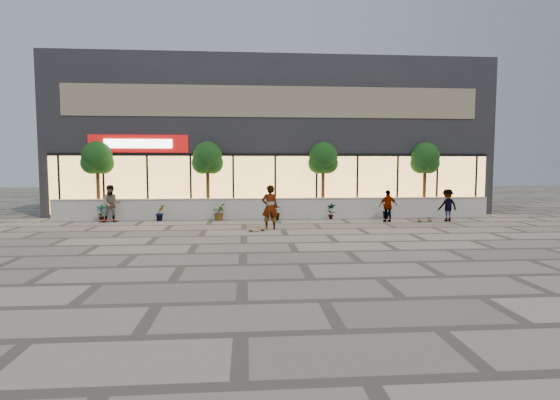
{
  "coord_description": "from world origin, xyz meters",
  "views": [
    {
      "loc": [
        -1.53,
        -14.97,
        2.71
      ],
      "look_at": [
        -0.17,
        2.54,
        1.3
      ],
      "focal_mm": 28.0,
      "sensor_mm": 36.0,
      "label": 1
    }
  ],
  "objects": [
    {
      "name": "shrub_c",
      "position": [
        -2.9,
        6.45,
        0.41
      ],
      "size": [
        0.68,
        0.77,
        0.81
      ],
      "primitive_type": "imported",
      "rotation": [
        0.0,
        0.0,
        1.64
      ],
      "color": "#123511",
      "rests_on": "ground"
    },
    {
      "name": "skater_center",
      "position": [
        -0.54,
        3.27,
        0.94
      ],
      "size": [
        0.72,
        0.51,
        1.88
      ],
      "primitive_type": "imported",
      "rotation": [
        0.0,
        0.0,
        3.23
      ],
      "color": "silver",
      "rests_on": "ground"
    },
    {
      "name": "skater_left",
      "position": [
        -7.91,
        6.19,
        0.88
      ],
      "size": [
        1.0,
        0.87,
        1.77
      ],
      "primitive_type": "imported",
      "rotation": [
        0.0,
        0.0,
        0.27
      ],
      "color": "tan",
      "rests_on": "ground"
    },
    {
      "name": "shrub_d",
      "position": [
        -0.1,
        6.45,
        0.41
      ],
      "size": [
        0.64,
        0.64,
        0.81
      ],
      "primitive_type": "imported",
      "rotation": [
        0.0,
        0.0,
        2.46
      ],
      "color": "#123511",
      "rests_on": "ground"
    },
    {
      "name": "tree_east",
      "position": [
        8.0,
        7.7,
        2.99
      ],
      "size": [
        1.6,
        1.5,
        3.92
      ],
      "color": "#4F3A1C",
      "rests_on": "ground"
    },
    {
      "name": "shrub_e",
      "position": [
        2.7,
        6.45,
        0.41
      ],
      "size": [
        0.46,
        0.35,
        0.81
      ],
      "primitive_type": "imported",
      "rotation": [
        0.0,
        0.0,
        3.28
      ],
      "color": "#123511",
      "rests_on": "ground"
    },
    {
      "name": "skateboard_center",
      "position": [
        -1.1,
        2.75,
        0.09
      ],
      "size": [
        0.87,
        0.53,
        0.1
      ],
      "rotation": [
        0.0,
        0.0,
        0.4
      ],
      "color": "brown",
      "rests_on": "ground"
    },
    {
      "name": "shrub_a",
      "position": [
        -8.5,
        6.45,
        0.41
      ],
      "size": [
        0.43,
        0.29,
        0.81
      ],
      "primitive_type": "imported",
      "color": "#123511",
      "rests_on": "ground"
    },
    {
      "name": "skater_right_near",
      "position": [
        5.21,
        5.23,
        0.77
      ],
      "size": [
        0.93,
        0.46,
        1.53
      ],
      "primitive_type": "imported",
      "rotation": [
        0.0,
        0.0,
        3.24
      ],
      "color": "silver",
      "rests_on": "ground"
    },
    {
      "name": "skateboard_left",
      "position": [
        -8.04,
        6.2,
        0.08
      ],
      "size": [
        0.86,
        0.31,
        0.1
      ],
      "rotation": [
        0.0,
        0.0,
        0.11
      ],
      "color": "#CC4026",
      "rests_on": "ground"
    },
    {
      "name": "skateboard_right_near",
      "position": [
        7.0,
        5.2,
        0.09
      ],
      "size": [
        0.89,
        0.32,
        0.1
      ],
      "rotation": [
        0.0,
        0.0,
        0.12
      ],
      "color": "olive",
      "rests_on": "ground"
    },
    {
      "name": "planter_wall",
      "position": [
        0.0,
        7.0,
        0.52
      ],
      "size": [
        22.0,
        0.42,
        1.04
      ],
      "color": "silver",
      "rests_on": "ground"
    },
    {
      "name": "tree_midwest",
      "position": [
        -3.5,
        7.7,
        2.99
      ],
      "size": [
        1.6,
        1.5,
        3.92
      ],
      "color": "#4F3A1C",
      "rests_on": "ground"
    },
    {
      "name": "retail_building",
      "position": [
        -0.0,
        12.49,
        4.25
      ],
      "size": [
        24.0,
        9.17,
        8.5
      ],
      "color": "#26252B",
      "rests_on": "ground"
    },
    {
      "name": "tree_mideast",
      "position": [
        2.5,
        7.7,
        2.99
      ],
      "size": [
        1.6,
        1.5,
        3.92
      ],
      "color": "#4F3A1C",
      "rests_on": "ground"
    },
    {
      "name": "skateboard_right_far",
      "position": [
        7.32,
        5.94,
        0.09
      ],
      "size": [
        0.89,
        0.39,
        0.1
      ],
      "rotation": [
        0.0,
        0.0,
        0.2
      ],
      "color": "#634D8E",
      "rests_on": "ground"
    },
    {
      "name": "shrub_b",
      "position": [
        -5.7,
        6.45,
        0.41
      ],
      "size": [
        0.57,
        0.57,
        0.81
      ],
      "primitive_type": "imported",
      "rotation": [
        0.0,
        0.0,
        0.82
      ],
      "color": "#123511",
      "rests_on": "ground"
    },
    {
      "name": "shrub_f",
      "position": [
        5.5,
        6.45,
        0.41
      ],
      "size": [
        0.55,
        0.57,
        0.81
      ],
      "primitive_type": "imported",
      "rotation": [
        0.0,
        0.0,
        4.1
      ],
      "color": "#123511",
      "rests_on": "ground"
    },
    {
      "name": "skater_right_far",
      "position": [
        8.14,
        5.24,
        0.78
      ],
      "size": [
        1.1,
        0.76,
        1.56
      ],
      "primitive_type": "imported",
      "rotation": [
        0.0,
        0.0,
        3.33
      ],
      "color": "maroon",
      "rests_on": "ground"
    },
    {
      "name": "tree_west",
      "position": [
        -9.0,
        7.7,
        2.99
      ],
      "size": [
        1.6,
        1.5,
        3.92
      ],
      "color": "#4F3A1C",
      "rests_on": "ground"
    },
    {
      "name": "ground",
      "position": [
        0.0,
        0.0,
        0.0
      ],
      "size": [
        80.0,
        80.0,
        0.0
      ],
      "primitive_type": "plane",
      "color": "gray",
      "rests_on": "ground"
    }
  ]
}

